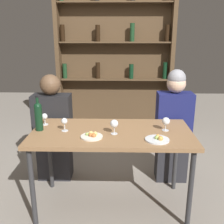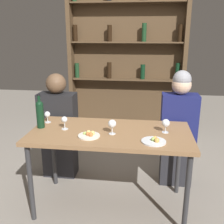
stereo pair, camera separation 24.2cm
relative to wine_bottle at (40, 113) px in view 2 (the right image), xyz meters
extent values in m
plane|color=gray|center=(0.66, -0.02, -0.92)|extent=(10.00, 10.00, 0.00)
cube|color=olive|center=(0.66, -0.02, -0.16)|extent=(1.45, 0.72, 0.04)
cylinder|color=#2D2D30|center=(0.00, -0.31, -0.55)|extent=(0.04, 0.04, 0.74)
cylinder|color=#2D2D30|center=(1.33, -0.31, -0.55)|extent=(0.04, 0.04, 0.74)
cylinder|color=#2D2D30|center=(0.00, 0.28, -0.55)|extent=(0.04, 0.04, 0.74)
cylinder|color=#2D2D30|center=(1.33, 0.28, -0.55)|extent=(0.04, 0.04, 0.74)
cube|color=#4C3823|center=(0.66, 1.84, 0.18)|extent=(1.69, 0.02, 2.19)
cube|color=#4C3823|center=(-0.18, 1.73, 0.18)|extent=(0.06, 0.18, 2.19)
cube|color=#4C3823|center=(1.51, 1.73, 0.18)|extent=(0.06, 0.18, 2.19)
cube|color=#4C3823|center=(0.66, 1.73, 0.03)|extent=(1.61, 0.18, 0.02)
cylinder|color=#19381E|center=(-0.10, 1.74, 0.15)|extent=(0.07, 0.07, 0.22)
cylinder|color=black|center=(0.41, 1.73, 0.16)|extent=(0.07, 0.07, 0.24)
cylinder|color=black|center=(0.91, 1.73, 0.15)|extent=(0.07, 0.07, 0.22)
cylinder|color=black|center=(1.42, 1.74, 0.17)|extent=(0.07, 0.07, 0.24)
cube|color=#4C3823|center=(0.66, 1.73, 0.58)|extent=(1.61, 0.18, 0.02)
cylinder|color=black|center=(-0.10, 1.73, 0.71)|extent=(0.07, 0.07, 0.24)
cylinder|color=black|center=(0.41, 1.73, 0.70)|extent=(0.07, 0.07, 0.23)
cylinder|color=#19381E|center=(0.91, 1.72, 0.72)|extent=(0.07, 0.07, 0.26)
cylinder|color=black|center=(1.42, 1.73, 0.70)|extent=(0.07, 0.07, 0.23)
cube|color=#4C3823|center=(0.66, 1.73, 1.12)|extent=(1.61, 0.18, 0.02)
cylinder|color=black|center=(0.00, 0.00, -0.03)|extent=(0.07, 0.07, 0.22)
sphere|color=black|center=(0.00, 0.00, 0.08)|extent=(0.07, 0.07, 0.07)
cylinder|color=black|center=(0.00, 0.00, 0.12)|extent=(0.03, 0.03, 0.09)
cylinder|color=black|center=(0.00, 0.00, 0.17)|extent=(0.03, 0.03, 0.01)
cylinder|color=silver|center=(0.68, -0.08, -0.14)|extent=(0.06, 0.06, 0.00)
cylinder|color=silver|center=(0.68, -0.08, -0.10)|extent=(0.01, 0.01, 0.07)
sphere|color=silver|center=(0.68, -0.08, -0.05)|extent=(0.07, 0.07, 0.07)
cylinder|color=silver|center=(0.01, 0.15, -0.14)|extent=(0.06, 0.06, 0.00)
cylinder|color=silver|center=(0.01, 0.15, -0.11)|extent=(0.01, 0.01, 0.06)
sphere|color=silver|center=(0.01, 0.15, -0.06)|extent=(0.06, 0.06, 0.06)
cylinder|color=silver|center=(0.24, -0.01, -0.14)|extent=(0.06, 0.06, 0.00)
cylinder|color=silver|center=(0.24, -0.01, -0.10)|extent=(0.01, 0.01, 0.07)
sphere|color=silver|center=(0.24, -0.01, -0.05)|extent=(0.06, 0.06, 0.06)
cylinder|color=silver|center=(1.15, 0.02, -0.14)|extent=(0.06, 0.06, 0.00)
cylinder|color=silver|center=(1.15, 0.02, -0.11)|extent=(0.01, 0.01, 0.07)
sphere|color=silver|center=(1.15, 0.02, -0.05)|extent=(0.07, 0.07, 0.07)
cylinder|color=silver|center=(1.04, -0.21, -0.14)|extent=(0.20, 0.20, 0.01)
sphere|color=#B74C3D|center=(1.07, -0.21, -0.12)|extent=(0.03, 0.03, 0.03)
sphere|color=gold|center=(1.07, -0.23, -0.12)|extent=(0.04, 0.04, 0.04)
sphere|color=gold|center=(1.06, -0.22, -0.12)|extent=(0.03, 0.03, 0.03)
sphere|color=#99B256|center=(1.04, -0.21, -0.12)|extent=(0.04, 0.04, 0.04)
sphere|color=gold|center=(1.05, -0.17, -0.12)|extent=(0.03, 0.03, 0.03)
cylinder|color=silver|center=(0.49, -0.16, -0.14)|extent=(0.19, 0.19, 0.01)
sphere|color=#C67038|center=(0.49, -0.16, -0.12)|extent=(0.04, 0.04, 0.04)
sphere|color=#E5BC66|center=(0.48, -0.13, -0.12)|extent=(0.04, 0.04, 0.04)
sphere|color=#C67038|center=(0.51, -0.18, -0.12)|extent=(0.04, 0.04, 0.04)
sphere|color=#99B256|center=(0.45, -0.14, -0.12)|extent=(0.03, 0.03, 0.03)
sphere|color=#E5BC66|center=(0.52, -0.14, -0.12)|extent=(0.04, 0.04, 0.04)
cube|color=#26262B|center=(-0.01, 0.50, -0.69)|extent=(0.37, 0.22, 0.45)
cube|color=black|center=(-0.01, 0.50, -0.20)|extent=(0.41, 0.22, 0.54)
sphere|color=brown|center=(-0.01, 0.50, 0.18)|extent=(0.22, 0.22, 0.22)
cube|color=#26262B|center=(1.33, 0.50, -0.69)|extent=(0.34, 0.22, 0.45)
cube|color=navy|center=(1.33, 0.50, -0.18)|extent=(0.38, 0.22, 0.57)
sphere|color=beige|center=(1.33, 0.50, 0.20)|extent=(0.20, 0.20, 0.20)
sphere|color=gray|center=(1.33, 0.50, 0.25)|extent=(0.19, 0.19, 0.19)
camera|label=1|loc=(0.72, -2.23, 0.71)|focal=42.00mm
camera|label=2|loc=(0.96, -2.21, 0.71)|focal=42.00mm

